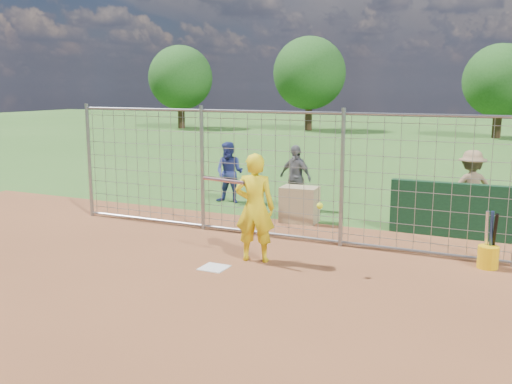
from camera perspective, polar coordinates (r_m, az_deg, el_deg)
The scene contains 13 objects.
ground at distance 9.75m, azimuth -3.63°, elevation -7.30°, with size 100.00×100.00×0.00m, color #2D591E.
infield_dirt at distance 7.44m, azimuth -15.15°, elevation -13.45°, with size 18.00×18.00×0.00m, color brown.
home_plate at distance 9.58m, azimuth -4.21°, elevation -7.57°, with size 0.43×0.43×0.02m, color silver.
dugout_wall at distance 12.02m, azimuth 19.43°, elevation -1.76°, with size 2.60×0.20×1.10m, color #11381E.
batter at distance 9.73m, azimuth -0.12°, elevation -1.58°, with size 0.69×0.45×1.88m, color yellow.
bystander_a at distance 14.73m, azimuth -2.66°, elevation 1.96°, with size 0.77×0.60×1.58m, color navy.
bystander_b at distance 13.89m, azimuth 3.94°, elevation 1.45°, with size 0.94×0.39×1.60m, color slate.
bystander_c at distance 13.12m, azimuth 20.69°, elevation 0.36°, with size 1.06×0.61×1.64m, color #8F6E4E.
equipment_bin at distance 12.67m, azimuth 4.37°, elevation -1.27°, with size 0.80×0.55×0.80m, color tan.
equipment_in_play at distance 9.46m, azimuth -1.03°, elevation 0.58°, with size 2.16×0.25×0.39m.
bucket_with_bats at distance 10.26m, azimuth 22.22°, elevation -5.75°, with size 0.34×0.39×0.98m.
backstop_fence at distance 11.21m, azimuth 1.23°, elevation 1.68°, with size 9.08×0.08×2.60m.
tree_line at distance 36.28m, azimuth 23.49°, elevation 10.84°, with size 44.66×6.72×6.48m.
Camera 1 is at (4.50, -8.12, 2.98)m, focal length 40.00 mm.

